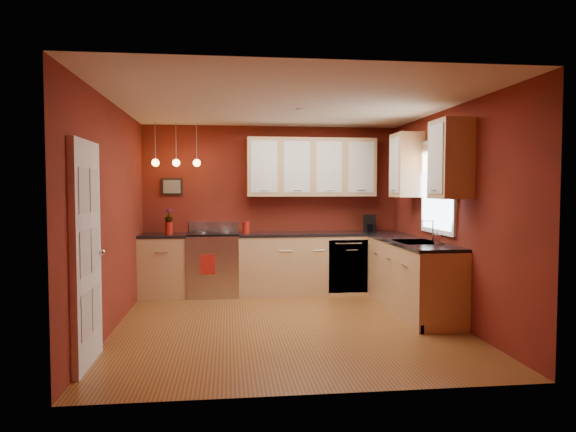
{
  "coord_description": "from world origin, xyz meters",
  "views": [
    {
      "loc": [
        -0.69,
        -5.99,
        1.61
      ],
      "look_at": [
        0.13,
        1.0,
        1.24
      ],
      "focal_mm": 32.0,
      "sensor_mm": 36.0,
      "label": 1
    }
  ],
  "objects": [
    {
      "name": "upper_cabinets_right",
      "position": [
        1.82,
        0.32,
        1.95
      ],
      "size": [
        0.35,
        1.95,
        0.9
      ],
      "primitive_type": "cube",
      "color": "tan",
      "rests_on": "wall_right"
    },
    {
      "name": "upper_cabinets_back",
      "position": [
        0.6,
        1.93,
        1.95
      ],
      "size": [
        2.0,
        0.35,
        0.9
      ],
      "primitive_type": "cube",
      "color": "tan",
      "rests_on": "wall_back"
    },
    {
      "name": "sink",
      "position": [
        1.7,
        0.3,
        0.92
      ],
      "size": [
        0.5,
        0.7,
        0.33
      ],
      "color": "#939298",
      "rests_on": "counter_right"
    },
    {
      "name": "base_cabinets_back_right",
      "position": [
        0.73,
        1.8,
        0.45
      ],
      "size": [
        2.54,
        0.6,
        0.9
      ],
      "primitive_type": "cube",
      "color": "tan",
      "rests_on": "floor"
    },
    {
      "name": "counter_back_left",
      "position": [
        -1.65,
        1.8,
        0.92
      ],
      "size": [
        0.7,
        0.62,
        0.04
      ],
      "primitive_type": "cube",
      "color": "black",
      "rests_on": "base_cabinets_back_left"
    },
    {
      "name": "wall_back",
      "position": [
        0.0,
        2.1,
        1.3
      ],
      "size": [
        4.0,
        0.02,
        2.6
      ],
      "primitive_type": "cube",
      "color": "maroon",
      "rests_on": "floor"
    },
    {
      "name": "counter_back_right",
      "position": [
        0.73,
        1.8,
        0.92
      ],
      "size": [
        2.54,
        0.62,
        0.04
      ],
      "primitive_type": "cube",
      "color": "black",
      "rests_on": "base_cabinets_back_right"
    },
    {
      "name": "red_vase",
      "position": [
        -1.58,
        1.81,
        1.03
      ],
      "size": [
        0.11,
        0.11,
        0.18
      ],
      "primitive_type": "cylinder",
      "color": "#AA1812",
      "rests_on": "counter_back_left"
    },
    {
      "name": "dishwasher_front",
      "position": [
        1.1,
        1.51,
        0.45
      ],
      "size": [
        0.6,
        0.02,
        0.8
      ],
      "primitive_type": "cube",
      "color": "#B8B8BD",
      "rests_on": "base_cabinets_back_right"
    },
    {
      "name": "wall_picture",
      "position": [
        -1.55,
        2.08,
        1.65
      ],
      "size": [
        0.32,
        0.03,
        0.26
      ],
      "primitive_type": "cube",
      "color": "black",
      "rests_on": "wall_back"
    },
    {
      "name": "door_left_wall",
      "position": [
        -1.97,
        -1.2,
        1.03
      ],
      "size": [
        0.12,
        0.82,
        2.05
      ],
      "color": "white",
      "rests_on": "floor"
    },
    {
      "name": "wall_left",
      "position": [
        -2.0,
        0.0,
        1.3
      ],
      "size": [
        0.02,
        4.2,
        2.6
      ],
      "primitive_type": "cube",
      "color": "maroon",
      "rests_on": "floor"
    },
    {
      "name": "coffee_maker",
      "position": [
        1.54,
        1.91,
        1.06
      ],
      "size": [
        0.22,
        0.22,
        0.27
      ],
      "rotation": [
        0.0,
        0.0,
        -0.33
      ],
      "color": "black",
      "rests_on": "counter_back_right"
    },
    {
      "name": "window",
      "position": [
        1.97,
        0.3,
        1.69
      ],
      "size": [
        0.06,
        1.02,
        1.22
      ],
      "color": "white",
      "rests_on": "wall_right"
    },
    {
      "name": "soap_pump",
      "position": [
        1.83,
        -0.04,
        1.03
      ],
      "size": [
        0.11,
        0.11,
        0.18
      ],
      "primitive_type": "imported",
      "rotation": [
        0.0,
        0.0,
        -0.39
      ],
      "color": "silver",
      "rests_on": "counter_right"
    },
    {
      "name": "wall_right",
      "position": [
        2.0,
        0.0,
        1.3
      ],
      "size": [
        0.02,
        4.2,
        2.6
      ],
      "primitive_type": "cube",
      "color": "maroon",
      "rests_on": "floor"
    },
    {
      "name": "red_canister",
      "position": [
        -0.42,
        1.84,
        1.03
      ],
      "size": [
        0.11,
        0.11,
        0.17
      ],
      "color": "#AA1812",
      "rests_on": "counter_back_right"
    },
    {
      "name": "base_cabinets_back_left",
      "position": [
        -1.65,
        1.8,
        0.45
      ],
      "size": [
        0.7,
        0.6,
        0.9
      ],
      "primitive_type": "cube",
      "color": "tan",
      "rests_on": "floor"
    },
    {
      "name": "pendant_lights",
      "position": [
        -1.45,
        1.75,
        2.01
      ],
      "size": [
        0.71,
        0.11,
        0.66
      ],
      "color": "#939298",
      "rests_on": "ceiling"
    },
    {
      "name": "floor",
      "position": [
        0.0,
        0.0,
        0.0
      ],
      "size": [
        4.2,
        4.2,
        0.0
      ],
      "primitive_type": "plane",
      "color": "#95612B",
      "rests_on": "ground"
    },
    {
      "name": "base_cabinets_right",
      "position": [
        1.7,
        0.45,
        0.45
      ],
      "size": [
        0.6,
        2.1,
        0.9
      ],
      "primitive_type": "cube",
      "color": "tan",
      "rests_on": "floor"
    },
    {
      "name": "wall_front",
      "position": [
        0.0,
        -2.1,
        1.3
      ],
      "size": [
        4.0,
        0.02,
        2.6
      ],
      "primitive_type": "cube",
      "color": "maroon",
      "rests_on": "floor"
    },
    {
      "name": "gas_range",
      "position": [
        -0.92,
        1.8,
        0.48
      ],
      "size": [
        0.76,
        0.64,
        1.11
      ],
      "color": "#B8B8BD",
      "rests_on": "floor"
    },
    {
      "name": "flowers",
      "position": [
        -1.58,
        1.81,
        1.21
      ],
      "size": [
        0.15,
        0.15,
        0.23
      ],
      "primitive_type": "imported",
      "rotation": [
        0.0,
        0.0,
        -0.18
      ],
      "color": "#AA1812",
      "rests_on": "red_vase"
    },
    {
      "name": "dish_towel",
      "position": [
        -0.99,
        1.47,
        0.52
      ],
      "size": [
        0.21,
        0.01,
        0.29
      ],
      "primitive_type": "cube",
      "color": "#AA1812",
      "rests_on": "gas_range"
    },
    {
      "name": "counter_right",
      "position": [
        1.7,
        0.45,
        0.92
      ],
      "size": [
        0.62,
        2.1,
        0.04
      ],
      "primitive_type": "cube",
      "color": "black",
      "rests_on": "base_cabinets_right"
    },
    {
      "name": "ceiling",
      "position": [
        0.0,
        0.0,
        2.6
      ],
      "size": [
        4.0,
        4.2,
        0.02
      ],
      "primitive_type": "cube",
      "color": "white",
      "rests_on": "wall_back"
    }
  ]
}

